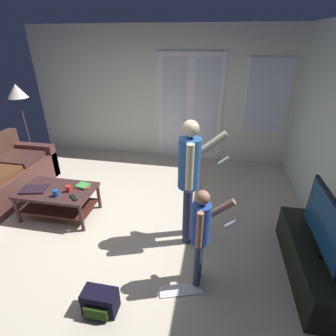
% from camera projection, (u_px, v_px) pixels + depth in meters
% --- Properties ---
extents(ground_plane, '(5.48, 5.57, 0.02)m').
position_uv_depth(ground_plane, '(116.00, 234.00, 3.50)').
color(ground_plane, '#C1B69F').
extents(wall_back_with_doors, '(5.48, 0.09, 2.66)m').
position_uv_depth(wall_back_with_doors, '(165.00, 97.00, 5.30)').
color(wall_back_with_doors, silver).
rests_on(wall_back_with_doors, ground_plane).
extents(coffee_table, '(1.06, 0.62, 0.44)m').
position_uv_depth(coffee_table, '(58.00, 196.00, 3.73)').
color(coffee_table, '#3A2322').
rests_on(coffee_table, ground_plane).
extents(tv_stand, '(0.45, 1.41, 0.41)m').
position_uv_depth(tv_stand, '(312.00, 261.00, 2.80)').
color(tv_stand, black).
rests_on(tv_stand, ground_plane).
extents(flat_screen_tv, '(0.08, 0.97, 0.61)m').
position_uv_depth(flat_screen_tv, '(325.00, 224.00, 2.58)').
color(flat_screen_tv, black).
rests_on(flat_screen_tv, tv_stand).
extents(person_adult, '(0.59, 0.49, 1.60)m').
position_uv_depth(person_adult, '(190.00, 173.00, 3.01)').
color(person_adult, navy).
rests_on(person_adult, ground_plane).
extents(person_child, '(0.45, 0.31, 1.15)m').
position_uv_depth(person_child, '(201.00, 231.00, 2.51)').
color(person_child, '#334055').
rests_on(person_child, ground_plane).
extents(floor_lamp, '(0.37, 0.37, 1.62)m').
position_uv_depth(floor_lamp, '(18.00, 96.00, 4.82)').
color(floor_lamp, '#3A2C2C').
rests_on(floor_lamp, ground_plane).
extents(backpack, '(0.33, 0.22, 0.25)m').
position_uv_depth(backpack, '(100.00, 302.00, 2.46)').
color(backpack, black).
rests_on(backpack, ground_plane).
extents(loose_keyboard, '(0.46, 0.26, 0.02)m').
position_uv_depth(loose_keyboard, '(181.00, 291.00, 2.70)').
color(loose_keyboard, white).
rests_on(loose_keyboard, ground_plane).
extents(laptop_closed, '(0.38, 0.31, 0.02)m').
position_uv_depth(laptop_closed, '(34.00, 189.00, 3.66)').
color(laptop_closed, black).
rests_on(laptop_closed, coffee_table).
extents(cup_near_edge, '(0.08, 0.08, 0.09)m').
position_uv_depth(cup_near_edge, '(56.00, 193.00, 3.50)').
color(cup_near_edge, '#16499B').
rests_on(cup_near_edge, coffee_table).
extents(cup_by_laptop, '(0.07, 0.07, 0.09)m').
position_uv_depth(cup_by_laptop, '(69.00, 189.00, 3.61)').
color(cup_by_laptop, red).
rests_on(cup_by_laptop, coffee_table).
extents(tv_remote_black, '(0.16, 0.15, 0.02)m').
position_uv_depth(tv_remote_black, '(74.00, 198.00, 3.47)').
color(tv_remote_black, black).
rests_on(tv_remote_black, coffee_table).
extents(book_stack, '(0.21, 0.19, 0.04)m').
position_uv_depth(book_stack, '(83.00, 186.00, 3.73)').
color(book_stack, red).
rests_on(book_stack, coffee_table).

